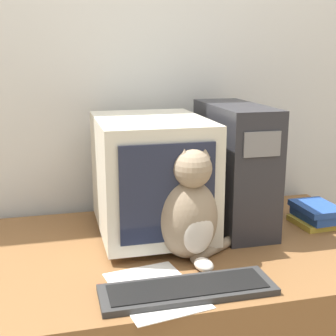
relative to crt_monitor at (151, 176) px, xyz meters
The scene contains 8 objects.
wall_back 0.49m from the crt_monitor, 76.13° to the left, with size 7.00×0.05×2.50m.
crt_monitor is the anchor object (origin of this frame).
computer_tower 0.32m from the crt_monitor, ahead, with size 0.18×0.45×0.45m.
keyboard 0.48m from the crt_monitor, 89.41° to the right, with size 0.47×0.15×0.02m.
cat 0.25m from the crt_monitor, 72.54° to the right, with size 0.29×0.26×0.36m.
book_stack 0.64m from the crt_monitor, ahead, with size 0.16×0.19×0.08m.
pen 0.45m from the crt_monitor, 112.84° to the right, with size 0.15×0.04×0.01m.
paper_sheet 0.46m from the crt_monitor, 100.86° to the right, with size 0.26×0.33×0.00m.
Camera 1 is at (-0.41, -0.98, 1.35)m, focal length 50.00 mm.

